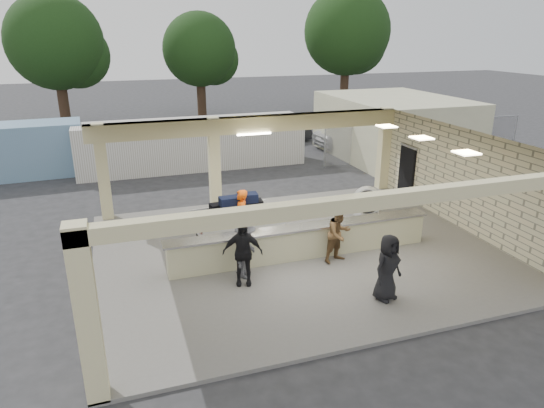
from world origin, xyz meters
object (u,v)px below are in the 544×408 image
object	(u,v)px
drum_fan	(367,201)
car_white_b	(373,128)
passenger_b	(243,253)
passenger_a	(339,234)
car_white_a	(355,136)
baggage_handler	(241,218)
passenger_d	(388,267)
container_white	(193,144)
passenger_c	(246,250)
car_dark	(277,130)
luggage_cart	(235,218)
baggage_counter	(303,242)

from	to	relation	value
drum_fan	car_white_b	xyz separation A→B (m)	(7.35, 12.53, -0.05)
passenger_b	passenger_a	bearing A→B (deg)	23.14
drum_fan	car_white_a	xyz separation A→B (m)	(5.06, 10.58, -0.02)
passenger_a	baggage_handler	bearing A→B (deg)	123.12
passenger_d	container_white	distance (m)	14.63
passenger_b	passenger_c	xyz separation A→B (m)	(0.18, 0.33, -0.09)
car_white_a	container_white	world-z (taller)	container_white
passenger_a	passenger_b	world-z (taller)	passenger_b
passenger_a	passenger_b	distance (m)	3.04
passenger_c	car_dark	xyz separation A→B (m)	(6.66, 16.74, -0.20)
drum_fan	passenger_c	bearing A→B (deg)	-128.15
passenger_b	passenger_d	xyz separation A→B (m)	(3.22, -1.88, -0.04)
baggage_handler	luggage_cart	bearing A→B (deg)	-143.82
luggage_cart	passenger_b	distance (m)	2.73
passenger_d	container_white	world-z (taller)	container_white
car_white_a	car_white_b	world-z (taller)	car_white_a
car_dark	luggage_cart	bearing A→B (deg)	158.67
baggage_counter	container_white	world-z (taller)	container_white
luggage_cart	container_white	bearing A→B (deg)	82.71
car_white_b	baggage_counter	bearing A→B (deg)	149.21
baggage_handler	car_white_a	world-z (taller)	baggage_handler
baggage_handler	car_dark	distance (m)	15.95
baggage_counter	car_dark	xyz separation A→B (m)	(4.71, 16.04, 0.13)
passenger_c	car_white_a	xyz separation A→B (m)	(10.49, 13.67, -0.23)
drum_fan	passenger_d	distance (m)	5.83
passenger_c	passenger_d	world-z (taller)	passenger_d
car_white_b	car_dark	world-z (taller)	car_dark
container_white	luggage_cart	bearing A→B (deg)	-92.46
baggage_handler	passenger_b	xyz separation A→B (m)	(-0.61, -2.40, -0.02)
car_white_b	car_white_a	bearing A→B (deg)	135.58
passenger_d	container_white	bearing A→B (deg)	78.91
passenger_a	passenger_c	world-z (taller)	passenger_a
luggage_cart	container_white	size ratio (longest dim) A/B	0.25
baggage_handler	passenger_d	xyz separation A→B (m)	(2.61, -4.28, -0.05)
passenger_b	passenger_d	bearing A→B (deg)	-15.29
drum_fan	passenger_b	world-z (taller)	passenger_b
passenger_b	car_white_b	xyz separation A→B (m)	(12.95, 15.95, -0.35)
drum_fan	car_white_b	world-z (taller)	car_white_b
car_white_a	passenger_c	bearing A→B (deg)	137.12
passenger_b	passenger_d	distance (m)	3.73
drum_fan	passenger_b	xyz separation A→B (m)	(-5.61, -3.43, 0.31)
passenger_a	car_white_a	size ratio (longest dim) A/B	0.36
drum_fan	container_white	distance (m)	10.30
baggage_counter	passenger_b	bearing A→B (deg)	-154.09
car_white_b	luggage_cart	bearing A→B (deg)	141.98
passenger_d	car_white_a	size ratio (longest dim) A/B	0.36
luggage_cart	car_white_b	distance (m)	18.20
passenger_c	passenger_a	bearing A→B (deg)	-51.05
luggage_cart	passenger_a	xyz separation A→B (m)	(2.51, -2.26, 0.02)
container_white	car_white_a	bearing A→B (deg)	8.08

